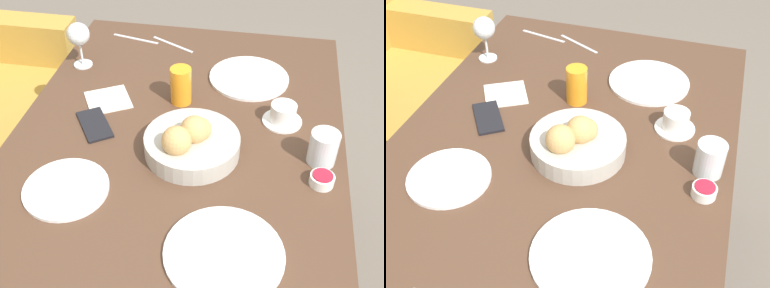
# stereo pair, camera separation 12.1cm
# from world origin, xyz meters

# --- Properties ---
(dining_table) EXTENTS (1.34, 0.94, 0.76)m
(dining_table) POSITION_xyz_m (0.00, 0.00, 0.66)
(dining_table) COLOR #4C3323
(dining_table) RESTS_ON ground_plane
(bread_basket) EXTENTS (0.26, 0.26, 0.12)m
(bread_basket) POSITION_xyz_m (-0.05, -0.05, 0.80)
(bread_basket) COLOR #B2ADA3
(bread_basket) RESTS_ON dining_table
(plate_near_left) EXTENTS (0.27, 0.27, 0.01)m
(plate_near_left) POSITION_xyz_m (-0.36, -0.19, 0.77)
(plate_near_left) COLOR white
(plate_near_left) RESTS_ON dining_table
(plate_near_right) EXTENTS (0.26, 0.26, 0.01)m
(plate_near_right) POSITION_xyz_m (0.35, -0.18, 0.77)
(plate_near_right) COLOR white
(plate_near_right) RESTS_ON dining_table
(plate_far_center) EXTENTS (0.22, 0.22, 0.01)m
(plate_far_center) POSITION_xyz_m (-0.24, 0.23, 0.77)
(plate_far_center) COLOR white
(plate_far_center) RESTS_ON dining_table
(juice_glass) EXTENTS (0.06, 0.06, 0.12)m
(juice_glass) POSITION_xyz_m (0.19, 0.02, 0.82)
(juice_glass) COLOR orange
(juice_glass) RESTS_ON dining_table
(water_tumbler) EXTENTS (0.08, 0.08, 0.09)m
(water_tumbler) POSITION_xyz_m (-0.01, -0.40, 0.81)
(water_tumbler) COLOR silver
(water_tumbler) RESTS_ON dining_table
(wine_glass) EXTENTS (0.08, 0.08, 0.16)m
(wine_glass) POSITION_xyz_m (0.34, 0.39, 0.87)
(wine_glass) COLOR silver
(wine_glass) RESTS_ON dining_table
(coffee_cup) EXTENTS (0.12, 0.12, 0.06)m
(coffee_cup) POSITION_xyz_m (0.14, -0.29, 0.79)
(coffee_cup) COLOR white
(coffee_cup) RESTS_ON dining_table
(jam_bowl_berry) EXTENTS (0.06, 0.06, 0.03)m
(jam_bowl_berry) POSITION_xyz_m (-0.10, -0.40, 0.78)
(jam_bowl_berry) COLOR white
(jam_bowl_berry) RESTS_ON dining_table
(fork_silver) EXTENTS (0.10, 0.17, 0.00)m
(fork_silver) POSITION_xyz_m (0.53, 0.12, 0.76)
(fork_silver) COLOR #B7B7BC
(fork_silver) RESTS_ON dining_table
(knife_silver) EXTENTS (0.05, 0.18, 0.00)m
(knife_silver) POSITION_xyz_m (0.55, 0.26, 0.76)
(knife_silver) COLOR #B7B7BC
(knife_silver) RESTS_ON dining_table
(napkin) EXTENTS (0.18, 0.18, 0.00)m
(napkin) POSITION_xyz_m (0.15, 0.25, 0.76)
(napkin) COLOR silver
(napkin) RESTS_ON dining_table
(cell_phone) EXTENTS (0.17, 0.15, 0.01)m
(cell_phone) POSITION_xyz_m (0.02, 0.25, 0.77)
(cell_phone) COLOR black
(cell_phone) RESTS_ON dining_table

